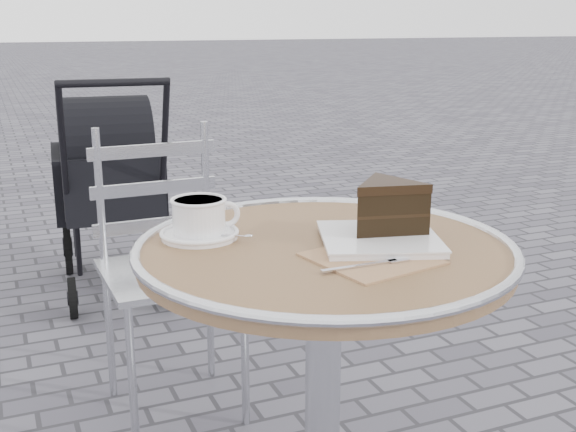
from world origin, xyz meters
name	(u,v)px	position (x,y,z in m)	size (l,w,h in m)	color
cafe_table	(324,327)	(0.00, 0.00, 0.57)	(0.72, 0.72, 0.74)	silver
cappuccino_set	(200,220)	(-0.20, 0.14, 0.77)	(0.16, 0.15, 0.08)	white
cake_plate_set	(386,214)	(0.12, -0.02, 0.78)	(0.34, 0.33, 0.12)	#A77A5B
bistro_chair	(162,236)	(-0.12, 0.86, 0.52)	(0.39, 0.39, 0.84)	silver
baby_stroller	(110,191)	(-0.10, 1.93, 0.43)	(0.49, 0.94, 0.95)	black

